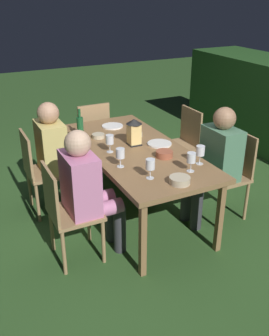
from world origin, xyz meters
The scene contains 23 objects.
ground_plane centered at (0.00, 0.00, 0.00)m, with size 16.00×16.00×0.00m, color #2D5123.
dining_table centered at (0.00, 0.00, 0.67)m, with size 1.94×0.89×0.72m.
chair_side_left_a centered at (-0.44, -0.83, 0.49)m, with size 0.42×0.40×0.87m.
person_in_mustard centered at (-0.44, -0.64, 0.64)m, with size 0.38×0.47×1.15m.
chair_side_left_b centered at (0.44, -0.83, 0.49)m, with size 0.42×0.40×0.87m.
person_in_pink centered at (0.44, -0.64, 0.64)m, with size 0.38×0.47×1.15m.
chair_side_right_b centered at (0.44, 0.83, 0.49)m, with size 0.42×0.40×0.87m.
person_in_green centered at (0.44, 0.64, 0.64)m, with size 0.38×0.47×1.15m.
chair_side_right_a centered at (-0.44, 0.83, 0.49)m, with size 0.42×0.40×0.87m.
chair_head_near centered at (-1.22, 0.00, 0.49)m, with size 0.40×0.42×0.87m.
lantern_centerpiece centered at (-0.07, 0.03, 0.87)m, with size 0.15×0.15×0.27m.
green_bottle_on_table centered at (-0.54, -0.36, 0.83)m, with size 0.07×0.07×0.29m.
wine_glass_a centered at (0.59, 0.35, 0.84)m, with size 0.08×0.08×0.17m.
wine_glass_b centered at (0.68, 0.19, 0.84)m, with size 0.08×0.08×0.17m.
wine_glass_c centered at (0.65, -0.18, 0.84)m, with size 0.08×0.08×0.17m.
wine_glass_d centered at (-0.01, -0.25, 0.84)m, with size 0.08×0.08×0.17m.
wine_glass_e centered at (0.33, -0.30, 0.84)m, with size 0.08×0.08×0.17m.
plate_a centered at (0.03, 0.26, 0.73)m, with size 0.24×0.24×0.01m, color white.
plate_b centered at (-0.67, 0.05, 0.73)m, with size 0.23×0.23×0.01m, color white.
bowl_olives centered at (-0.28, 0.14, 0.74)m, with size 0.16×0.16×0.04m.
bowl_bread centered at (-0.41, -0.21, 0.74)m, with size 0.13×0.13×0.04m.
bowl_salad centered at (0.83, -0.01, 0.75)m, with size 0.17×0.17×0.06m.
bowl_dip centered at (0.32, 0.15, 0.75)m, with size 0.16×0.16×0.06m.
Camera 1 is at (3.11, -1.53, 2.13)m, focal length 41.31 mm.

